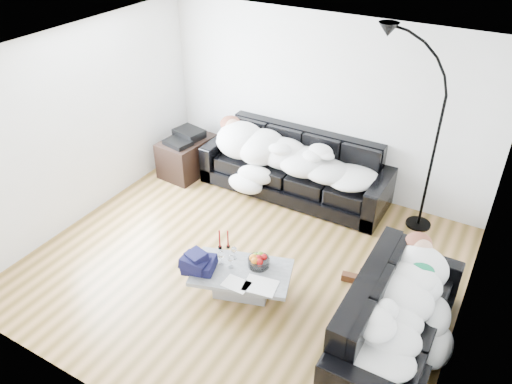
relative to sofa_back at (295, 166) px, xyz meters
The scene contains 24 objects.
ground 1.87m from the sofa_back, 83.78° to the right, with size 5.00×5.00×0.00m, color brown.
wall_back 0.97m from the sofa_back, 66.17° to the left, with size 5.00×0.02×2.60m, color silver.
wall_left 3.04m from the sofa_back, 141.92° to the right, with size 0.02×4.50×2.60m, color silver.
wall_right 3.35m from the sofa_back, 33.79° to the right, with size 0.02×4.50×2.60m, color silver.
ceiling 2.81m from the sofa_back, 83.78° to the right, with size 5.00×5.00×0.00m, color white.
sofa_back is the anchor object (origin of this frame).
sofa_right 3.06m from the sofa_back, 44.49° to the right, with size 2.05×0.88×0.83m, color black.
sleeper_back 0.20m from the sofa_back, 90.00° to the right, with size 2.37×0.82×0.47m, color white, non-canonical shape.
sleeper_right 3.06m from the sofa_back, 44.49° to the right, with size 1.76×0.74×0.43m, color white, non-canonical shape.
teal_cushion 2.62m from the sofa_back, 35.40° to the right, with size 0.36×0.30×0.20m, color #0F6C41.
coffee_table 2.30m from the sofa_back, 79.08° to the right, with size 1.11×0.65×0.32m, color #939699.
fruit_bowl 2.14m from the sofa_back, 74.97° to the right, with size 0.25×0.25×0.16m, color white.
wine_glass_a 2.11m from the sofa_back, 83.41° to the right, with size 0.07×0.07×0.16m, color white.
wine_glass_b 2.26m from the sofa_back, 85.72° to the right, with size 0.07×0.07×0.18m, color white.
wine_glass_c 2.27m from the sofa_back, 82.51° to the right, with size 0.07×0.07×0.17m, color white.
candle_left 2.03m from the sofa_back, 90.02° to the right, with size 0.05×0.05×0.26m, color maroon.
candle_right 1.97m from the sofa_back, 87.75° to the right, with size 0.05×0.05×0.25m, color maroon.
newspaper_a 2.46m from the sofa_back, 72.56° to the right, with size 0.36×0.28×0.01m, color silver.
newspaper_b 2.51m from the sofa_back, 78.58° to the right, with size 0.29×0.21×0.01m, color silver.
navy_jacket 2.45m from the sofa_back, 90.34° to the right, with size 0.38×0.32×0.19m, color black, non-canonical shape.
shoes 2.11m from the sofa_back, 40.95° to the right, with size 0.44×0.32×0.10m, color #472311, non-canonical shape.
av_cabinet 1.79m from the sofa_back, 169.51° to the right, with size 0.59×0.86×0.59m, color black.
stereo 1.80m from the sofa_back, 169.51° to the right, with size 0.44×0.34×0.13m, color black.
floor_lamp 2.01m from the sofa_back, ahead, with size 0.85×0.34×2.33m, color black, non-canonical shape.
Camera 1 is at (2.50, -4.05, 4.14)m, focal length 35.00 mm.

